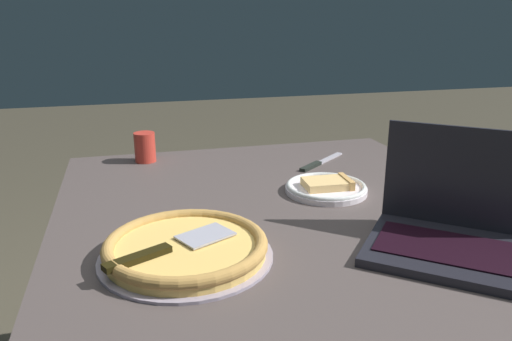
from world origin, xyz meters
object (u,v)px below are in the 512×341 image
at_px(drink_cup, 145,147).
at_px(table_knife, 318,163).
at_px(pizza_plate, 327,187).
at_px(laptop, 454,227).
at_px(pizza_tray, 186,248).
at_px(dining_table, 282,232).

bearing_deg(drink_cup, table_knife, -108.14).
bearing_deg(pizza_plate, drink_cup, 47.55).
bearing_deg(table_knife, laptop, -175.57).
relative_size(laptop, pizza_tray, 1.18).
distance_m(pizza_plate, table_knife, 0.25).
bearing_deg(laptop, dining_table, 43.04).
xyz_separation_m(dining_table, drink_cup, (0.49, 0.30, 0.11)).
xyz_separation_m(pizza_tray, drink_cup, (0.68, 0.04, 0.03)).
height_order(pizza_plate, table_knife, pizza_plate).
relative_size(pizza_plate, drink_cup, 2.31).
xyz_separation_m(laptop, table_knife, (0.61, 0.05, -0.04)).
bearing_deg(laptop, table_knife, 4.43).
bearing_deg(table_knife, dining_table, 145.84).
distance_m(dining_table, pizza_plate, 0.19).
xyz_separation_m(pizza_tray, table_knife, (0.51, -0.47, -0.02)).
bearing_deg(pizza_tray, table_knife, -42.73).
distance_m(pizza_plate, pizza_tray, 0.48).
bearing_deg(drink_cup, laptop, -144.05).
height_order(pizza_tray, table_knife, pizza_tray).
bearing_deg(dining_table, pizza_tray, 126.66).
bearing_deg(laptop, pizza_plate, 17.64).
relative_size(laptop, drink_cup, 4.27).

